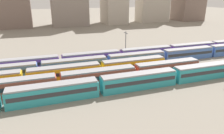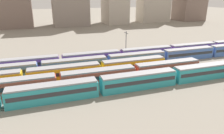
{
  "view_description": "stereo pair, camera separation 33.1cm",
  "coord_description": "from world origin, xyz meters",
  "px_view_note": "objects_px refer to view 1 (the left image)",
  "views": [
    {
      "loc": [
        5.95,
        -39.0,
        20.36
      ],
      "look_at": [
        22.79,
        10.4,
        2.04
      ],
      "focal_mm": 32.9,
      "sensor_mm": 36.0,
      "label": 1
    },
    {
      "loc": [
        6.27,
        -39.1,
        20.36
      ],
      "look_at": [
        22.79,
        10.4,
        2.04
      ],
      "focal_mm": 32.9,
      "sensor_mm": 36.0,
      "label": 2
    }
  ],
  "objects_px": {
    "train_track_0": "(174,75)",
    "train_track_3": "(163,56)",
    "train_track_4": "(170,51)",
    "catenary_pole_1": "(126,43)",
    "train_track_2": "(65,73)",
    "train_track_1": "(99,77)"
  },
  "relations": [
    {
      "from": "train_track_3",
      "to": "train_track_1",
      "type": "bearing_deg",
      "value": -156.84
    },
    {
      "from": "train_track_3",
      "to": "catenary_pole_1",
      "type": "bearing_deg",
      "value": 140.89
    },
    {
      "from": "train_track_0",
      "to": "train_track_4",
      "type": "relative_size",
      "value": 1.0
    },
    {
      "from": "train_track_1",
      "to": "train_track_4",
      "type": "height_order",
      "value": "same"
    },
    {
      "from": "catenary_pole_1",
      "to": "train_track_1",
      "type": "bearing_deg",
      "value": -128.12
    },
    {
      "from": "train_track_4",
      "to": "catenary_pole_1",
      "type": "relative_size",
      "value": 12.31
    },
    {
      "from": "train_track_0",
      "to": "catenary_pole_1",
      "type": "distance_m",
      "value": 24.03
    },
    {
      "from": "train_track_3",
      "to": "catenary_pole_1",
      "type": "distance_m",
      "value": 13.1
    },
    {
      "from": "train_track_0",
      "to": "train_track_2",
      "type": "xyz_separation_m",
      "value": [
        -25.0,
        10.4,
        -0.0
      ]
    },
    {
      "from": "train_track_3",
      "to": "train_track_4",
      "type": "relative_size",
      "value": 1.0
    },
    {
      "from": "train_track_1",
      "to": "train_track_3",
      "type": "relative_size",
      "value": 0.5
    },
    {
      "from": "train_track_1",
      "to": "train_track_0",
      "type": "bearing_deg",
      "value": -16.52
    },
    {
      "from": "train_track_0",
      "to": "catenary_pole_1",
      "type": "xyz_separation_m",
      "value": [
        -3.08,
        23.61,
        3.2
      ]
    },
    {
      "from": "train_track_2",
      "to": "train_track_4",
      "type": "xyz_separation_m",
      "value": [
        37.73,
        10.4,
        0.0
      ]
    },
    {
      "from": "train_track_0",
      "to": "train_track_3",
      "type": "bearing_deg",
      "value": 66.53
    },
    {
      "from": "train_track_3",
      "to": "train_track_4",
      "type": "height_order",
      "value": "same"
    },
    {
      "from": "train_track_2",
      "to": "catenary_pole_1",
      "type": "xyz_separation_m",
      "value": [
        21.92,
        13.21,
        3.2
      ]
    },
    {
      "from": "train_track_2",
      "to": "train_track_3",
      "type": "height_order",
      "value": "same"
    },
    {
      "from": "catenary_pole_1",
      "to": "train_track_2",
      "type": "bearing_deg",
      "value": -148.91
    },
    {
      "from": "train_track_0",
      "to": "train_track_1",
      "type": "height_order",
      "value": "same"
    },
    {
      "from": "train_track_0",
      "to": "train_track_2",
      "type": "bearing_deg",
      "value": 157.42
    },
    {
      "from": "train_track_0",
      "to": "train_track_3",
      "type": "xyz_separation_m",
      "value": [
        6.77,
        15.6,
        0.0
      ]
    }
  ]
}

